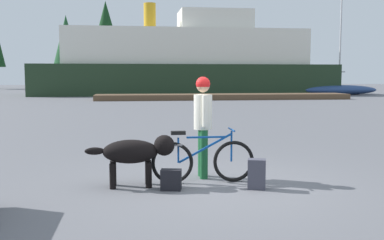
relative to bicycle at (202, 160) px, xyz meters
The scene contains 12 objects.
ground_plane 0.47m from the bicycle, 57.04° to the right, with size 160.00×160.00×0.00m, color slate.
bicycle is the anchor object (origin of this frame).
person_cyclist 0.81m from the bicycle, 79.95° to the left, with size 0.32×0.53×1.77m.
dog 1.12m from the bicycle, behind, with size 1.44×0.45×0.83m.
backpack 0.95m from the bicycle, 33.11° to the right, with size 0.28×0.20×0.48m, color #3F3F4C.
handbag_pannier 0.73m from the bicycle, 143.36° to the right, with size 0.32×0.18×0.33m, color black.
dock_pier 26.30m from the bicycle, 77.72° to the left, with size 18.76×2.60×0.40m, color brown.
ferry_boat 35.33m from the bicycle, 83.46° to the left, with size 27.38×7.38×8.35m.
sailboat_moored 36.24m from the bicycle, 61.04° to the left, with size 7.21×2.02×9.72m.
pine_tree_center 53.01m from the bicycle, 94.70° to the left, with size 4.33×4.33×11.22m.
pine_tree_far_right 54.31m from the bicycle, 81.44° to the left, with size 3.21×3.21×9.71m.
pine_tree_mid_back 60.07m from the bicycle, 99.78° to the left, with size 3.60×3.60×10.17m.
Camera 1 is at (-1.31, -7.13, 1.80)m, focal length 42.40 mm.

